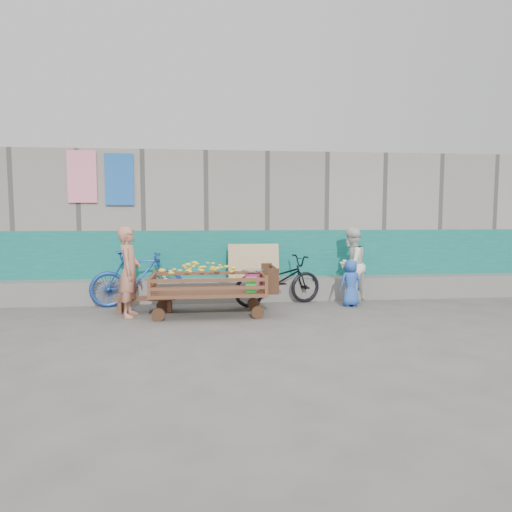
{
  "coord_description": "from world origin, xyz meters",
  "views": [
    {
      "loc": [
        -0.63,
        -6.65,
        1.72
      ],
      "look_at": [
        0.23,
        1.2,
        1.0
      ],
      "focal_mm": 32.0,
      "sensor_mm": 36.0,
      "label": 1
    }
  ],
  "objects": [
    {
      "name": "bicycle_blue",
      "position": [
        -1.92,
        2.05,
        0.52
      ],
      "size": [
        1.81,
        0.87,
        1.05
      ],
      "primitive_type": "imported",
      "rotation": [
        0.0,
        0.0,
        1.8
      ],
      "color": "#1B3F96",
      "rests_on": "ground"
    },
    {
      "name": "bench",
      "position": [
        -1.71,
        1.47,
        0.19
      ],
      "size": [
        1.06,
        0.32,
        0.27
      ],
      "color": "#54311E",
      "rests_on": "ground"
    },
    {
      "name": "child",
      "position": [
        2.06,
        1.57,
        0.44
      ],
      "size": [
        0.48,
        0.36,
        0.88
      ],
      "primitive_type": "imported",
      "rotation": [
        0.0,
        0.0,
        3.35
      ],
      "color": "blue",
      "rests_on": "ground"
    },
    {
      "name": "banana_cart",
      "position": [
        -0.63,
        1.08,
        0.61
      ],
      "size": [
        2.12,
        0.97,
        0.91
      ],
      "color": "#54311E",
      "rests_on": "ground"
    },
    {
      "name": "bicycle_dark",
      "position": [
        0.72,
        1.85,
        0.47
      ],
      "size": [
        1.89,
        1.12,
        0.94
      ],
      "primitive_type": "imported",
      "rotation": [
        0.0,
        0.0,
        1.87
      ],
      "color": "black",
      "rests_on": "ground"
    },
    {
      "name": "woman",
      "position": [
        2.22,
        2.05,
        0.73
      ],
      "size": [
        0.9,
        0.89,
        1.47
      ],
      "primitive_type": "imported",
      "rotation": [
        0.0,
        0.0,
        3.87
      ],
      "color": "white",
      "rests_on": "ground"
    },
    {
      "name": "building_wall",
      "position": [
        -0.0,
        4.05,
        1.47
      ],
      "size": [
        12.0,
        3.5,
        3.0
      ],
      "color": "gray",
      "rests_on": "ground"
    },
    {
      "name": "vendor_man",
      "position": [
        -1.92,
        1.13,
        0.76
      ],
      "size": [
        0.38,
        0.57,
        1.52
      ],
      "primitive_type": "imported",
      "rotation": [
        0.0,
        0.0,
        1.54
      ],
      "color": "tan",
      "rests_on": "ground"
    },
    {
      "name": "ground",
      "position": [
        0.0,
        0.0,
        0.0
      ],
      "size": [
        80.0,
        80.0,
        0.0
      ],
      "primitive_type": "plane",
      "color": "#53504C",
      "rests_on": "ground"
    }
  ]
}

